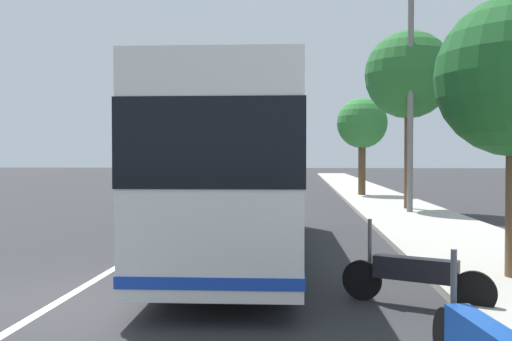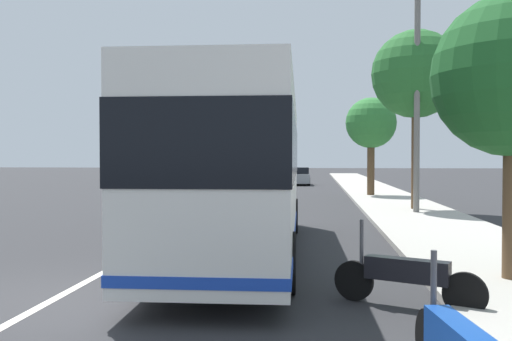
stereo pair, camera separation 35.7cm
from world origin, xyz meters
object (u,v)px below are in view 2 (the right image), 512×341
(motorcycle_nearest_curb, at_px, (406,276))
(roadside_tree_mid_block, at_px, (416,75))
(car_oncoming, at_px, (226,176))
(car_behind_bus, at_px, (298,177))
(roadside_tree_far_block, at_px, (371,124))
(coach_bus, at_px, (242,165))
(utility_pole, at_px, (417,100))

(motorcycle_nearest_curb, xyz_separation_m, roadside_tree_mid_block, (14.44, -2.68, 5.04))
(car_oncoming, height_order, car_behind_bus, car_oncoming)
(roadside_tree_mid_block, bearing_deg, roadside_tree_far_block, 6.61)
(motorcycle_nearest_curb, xyz_separation_m, car_oncoming, (34.54, 8.29, 0.26))
(motorcycle_nearest_curb, distance_m, car_oncoming, 35.53)
(car_oncoming, relative_size, roadside_tree_far_block, 0.80)
(coach_bus, relative_size, roadside_tree_far_block, 2.04)
(coach_bus, height_order, motorcycle_nearest_curb, coach_bus)
(utility_pole, bearing_deg, coach_bus, 148.35)
(coach_bus, height_order, roadside_tree_far_block, roadside_tree_far_block)
(roadside_tree_mid_block, bearing_deg, motorcycle_nearest_curb, 169.50)
(coach_bus, bearing_deg, utility_pole, -33.22)
(roadside_tree_mid_block, distance_m, roadside_tree_far_block, 8.32)
(coach_bus, xyz_separation_m, roadside_tree_far_block, (18.38, -4.70, 2.04))
(car_behind_bus, distance_m, roadside_tree_far_block, 14.61)
(roadside_tree_far_block, bearing_deg, car_behind_bus, 18.11)
(motorcycle_nearest_curb, xyz_separation_m, utility_pole, (13.03, -2.48, 3.87))
(car_behind_bus, relative_size, roadside_tree_far_block, 0.74)
(motorcycle_nearest_curb, height_order, roadside_tree_far_block, roadside_tree_far_block)
(roadside_tree_mid_block, bearing_deg, car_behind_bus, 13.91)
(coach_bus, bearing_deg, motorcycle_nearest_curb, -146.23)
(coach_bus, relative_size, car_oncoming, 2.55)
(coach_bus, height_order, car_oncoming, coach_bus)
(roadside_tree_far_block, distance_m, utility_pole, 9.58)
(roadside_tree_mid_block, bearing_deg, car_oncoming, 28.60)
(coach_bus, distance_m, car_behind_bus, 31.92)
(coach_bus, relative_size, roadside_tree_mid_block, 1.54)
(roadside_tree_far_block, bearing_deg, roadside_tree_mid_block, -173.39)
(coach_bus, height_order, utility_pole, utility_pole)
(car_behind_bus, bearing_deg, roadside_tree_mid_block, -168.03)
(car_behind_bus, bearing_deg, utility_pole, -169.32)
(car_oncoming, bearing_deg, roadside_tree_far_block, 35.96)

